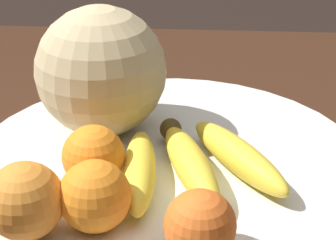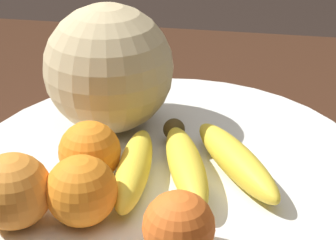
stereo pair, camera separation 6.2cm
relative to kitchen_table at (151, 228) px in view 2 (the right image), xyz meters
name	(u,v)px [view 2 (the right image)]	position (x,y,z in m)	size (l,w,h in m)	color
kitchen_table	(151,228)	(0.00, 0.00, 0.00)	(1.64, 1.04, 0.78)	#3D2316
fruit_bowl	(168,164)	(0.02, 0.00, 0.10)	(0.47, 0.47, 0.02)	white
melon	(109,68)	(-0.06, 0.07, 0.18)	(0.16, 0.16, 0.16)	#C6B284
banana_bunch	(188,163)	(0.05, -0.04, 0.12)	(0.19, 0.20, 0.04)	#473819
orange_front_left	(90,152)	(-0.05, -0.06, 0.14)	(0.07, 0.07, 0.07)	orange
orange_front_right	(13,191)	(-0.10, -0.14, 0.14)	(0.07, 0.07, 0.07)	orange
orange_mid_center	(81,191)	(-0.04, -0.13, 0.14)	(0.07, 0.07, 0.07)	orange
orange_back_left	(179,227)	(0.06, -0.16, 0.14)	(0.06, 0.06, 0.06)	orange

